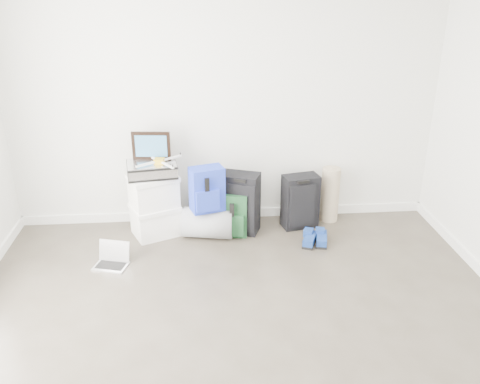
{
  "coord_description": "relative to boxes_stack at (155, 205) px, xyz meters",
  "views": [
    {
      "loc": [
        -0.29,
        -2.68,
        2.53
      ],
      "look_at": [
        0.1,
        1.9,
        0.56
      ],
      "focal_mm": 38.0,
      "sensor_mm": 36.0,
      "label": 1
    }
  ],
  "objects": [
    {
      "name": "large_suitcase",
      "position": [
        0.88,
        0.0,
        -0.01
      ],
      "size": [
        0.48,
        0.39,
        0.65
      ],
      "rotation": [
        0.0,
        0.0,
        -0.36
      ],
      "color": "black",
      "rests_on": "ground"
    },
    {
      "name": "room_envelope",
      "position": [
        0.76,
        -2.14,
        1.39
      ],
      "size": [
        4.52,
        5.02,
        2.71
      ],
      "color": "silver",
      "rests_on": "ground"
    },
    {
      "name": "green_backpack",
      "position": [
        0.79,
        -0.08,
        -0.11
      ],
      "size": [
        0.36,
        0.29,
        0.47
      ],
      "rotation": [
        0.0,
        0.0,
        -0.14
      ],
      "color": "#15391A",
      "rests_on": "ground"
    },
    {
      "name": "boxes_stack",
      "position": [
        0.0,
        0.0,
        0.0
      ],
      "size": [
        0.58,
        0.53,
        0.66
      ],
      "rotation": [
        0.0,
        0.0,
        0.41
      ],
      "color": "white",
      "rests_on": "ground"
    },
    {
      "name": "duffel_bag",
      "position": [
        0.55,
        -0.1,
        -0.18
      ],
      "size": [
        0.57,
        0.42,
        0.32
      ],
      "primitive_type": "cylinder",
      "rotation": [
        0.0,
        1.57,
        -0.21
      ],
      "color": "gray",
      "rests_on": "ground"
    },
    {
      "name": "blue_backpack",
      "position": [
        0.55,
        -0.13,
        0.21
      ],
      "size": [
        0.37,
        0.32,
        0.46
      ],
      "rotation": [
        0.0,
        0.0,
        0.3
      ],
      "color": "#1B2EB2",
      "rests_on": "duffel_bag"
    },
    {
      "name": "laptop",
      "position": [
        -0.37,
        -0.59,
        -0.28
      ],
      "size": [
        0.35,
        0.29,
        0.22
      ],
      "rotation": [
        0.0,
        0.0,
        -0.28
      ],
      "color": "silver",
      "rests_on": "ground"
    },
    {
      "name": "ground",
      "position": [
        0.76,
        -2.16,
        -0.33
      ],
      "size": [
        5.0,
        5.0,
        0.0
      ],
      "primitive_type": "plane",
      "color": "#3A342A",
      "rests_on": "ground"
    },
    {
      "name": "shoes",
      "position": [
        1.64,
        -0.35,
        -0.29
      ],
      "size": [
        0.31,
        0.29,
        0.09
      ],
      "rotation": [
        0.0,
        0.0,
        -0.33
      ],
      "color": "black",
      "rests_on": "ground"
    },
    {
      "name": "briefcase",
      "position": [
        0.0,
        0.0,
        0.4
      ],
      "size": [
        0.53,
        0.42,
        0.14
      ],
      "primitive_type": "cube",
      "rotation": [
        0.0,
        0.0,
        0.15
      ],
      "color": "#B2B2B7",
      "rests_on": "boxes_stack"
    },
    {
      "name": "painting",
      "position": [
        0.0,
        0.1,
        0.61
      ],
      "size": [
        0.39,
        0.07,
        0.29
      ],
      "rotation": [
        0.0,
        0.0,
        -0.11
      ],
      "color": "black",
      "rests_on": "briefcase"
    },
    {
      "name": "carry_on",
      "position": [
        1.54,
        0.05,
        -0.04
      ],
      "size": [
        0.41,
        0.31,
        0.59
      ],
      "rotation": [
        0.0,
        0.0,
        0.21
      ],
      "color": "black",
      "rests_on": "ground"
    },
    {
      "name": "drone",
      "position": [
        0.08,
        -0.02,
        0.49
      ],
      "size": [
        0.44,
        0.44,
        0.05
      ],
      "rotation": [
        0.0,
        0.0,
        -0.18
      ],
      "color": "gold",
      "rests_on": "briefcase"
    },
    {
      "name": "rolled_rug",
      "position": [
        1.9,
        0.18,
        -0.03
      ],
      "size": [
        0.2,
        0.2,
        0.61
      ],
      "primitive_type": "cylinder",
      "color": "tan",
      "rests_on": "ground"
    }
  ]
}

